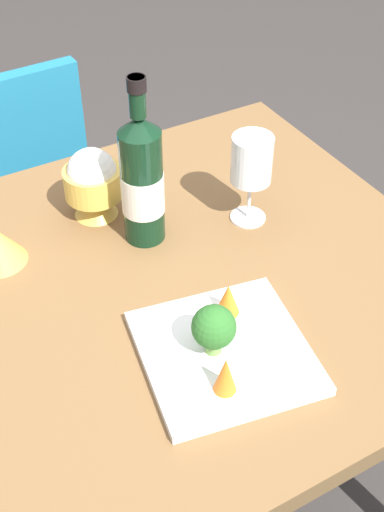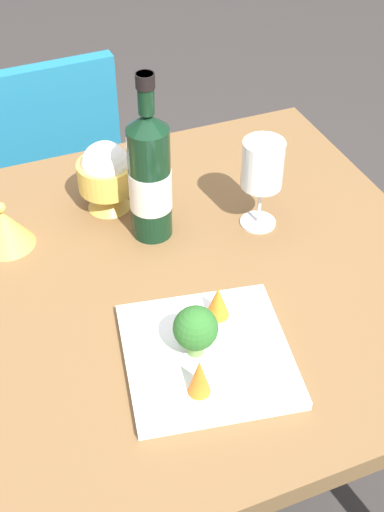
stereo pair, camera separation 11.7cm
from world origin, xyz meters
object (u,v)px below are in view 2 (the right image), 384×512
Objects in this scene: chair_near_window at (41,167)px; rice_bowl at (106,175)px; wine_glass at (262,167)px; carrot_garnish_left at (199,377)px; serving_plate at (207,355)px; rice_bowl_lid at (5,228)px; broccoli_floret at (196,329)px; wine_bottle at (150,176)px; carrot_garnish_right at (218,302)px.

rice_bowl is at bearing -86.39° from chair_near_window.
carrot_garnish_left is (-0.34, 0.26, -0.08)m from wine_glass.
rice_bowl_lid is at bearing 31.12° from serving_plate.
chair_near_window is at bearing 4.90° from serving_plate.
rice_bowl reaches higher than broccoli_floret.
wine_bottle reaches higher than rice_bowl.
wine_glass is 1.26× the size of rice_bowl.
carrot_garnish_right is (-0.89, -0.13, 0.27)m from chair_near_window.
chair_near_window is 12.94× the size of carrot_garnish_left.
broccoli_floret is at bearing -18.03° from carrot_garnish_left.
serving_plate is 4.41× the size of carrot_garnish_left.
chair_near_window is 0.73m from wine_bottle.
rice_bowl is at bearing 1.58° from broccoli_floret.
serving_plate is 4.95× the size of carrot_garnish_right.
chair_near_window is at bearing 8.11° from carrot_garnish_right.
serving_plate is at bearing -110.93° from broccoli_floret.
rice_bowl is 0.21m from rice_bowl_lid.
chair_near_window is 0.99m from broccoli_floret.
carrot_garnish_left is (-0.45, -0.19, 0.01)m from rice_bowl_lid.
rice_bowl is 2.42× the size of carrot_garnish_right.
rice_bowl_lid is at bearing 40.86° from carrot_garnish_right.
rice_bowl_lid is (0.07, 0.26, -0.09)m from wine_bottle.
wine_bottle reaches higher than wine_glass.
chair_near_window reaches higher than carrot_garnish_right.
rice_bowl is 0.42m from broccoli_floret.
rice_bowl_lid is 1.17× the size of broccoli_floret.
rice_bowl_lid is 1.71× the size of carrot_garnish_right.
carrot_garnish_left is 1.12× the size of carrot_garnish_right.
chair_near_window is 0.83m from wine_glass.
carrot_garnish_left is at bearing 161.97° from broccoli_floret.
carrot_garnish_left is at bearing 142.36° from wine_glass.
rice_bowl_lid is 0.34× the size of serving_plate.
wine_bottle is 0.34m from serving_plate.
carrot_garnish_right is (-0.21, 0.17, -0.08)m from wine_glass.
wine_bottle reaches higher than carrot_garnish_left.
wine_bottle is 0.28m from rice_bowl_lid.
rice_bowl_lid reaches higher than carrot_garnish_left.
wine_glass reaches higher than serving_plate.
wine_bottle reaches higher than chair_near_window.
rice_bowl is (0.16, 0.25, -0.05)m from wine_glass.
wine_bottle is 0.20m from wine_glass.
wine_glass is 0.28m from carrot_garnish_right.
broccoli_floret is at bearing 138.28° from wine_glass.
broccoli_floret is (-0.42, -0.01, -0.01)m from rice_bowl.
carrot_garnish_left is (-1.02, -0.04, 0.27)m from chair_near_window.
rice_bowl is 1.65× the size of broccoli_floret.
carrot_garnish_left is (-0.39, 0.06, -0.08)m from wine_bottle.
broccoli_floret is at bearing -150.32° from rice_bowl_lid.
chair_near_window is 14.50× the size of carrot_garnish_right.
chair_near_window is 0.61m from rice_bowl.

